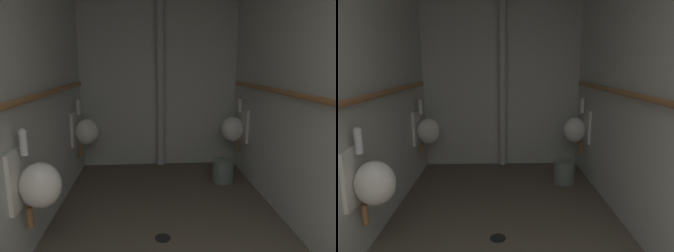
{
  "view_description": "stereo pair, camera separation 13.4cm",
  "coord_description": "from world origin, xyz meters",
  "views": [
    {
      "loc": [
        -0.19,
        0.22,
        1.5
      ],
      "look_at": [
        0.02,
        3.1,
        0.89
      ],
      "focal_mm": 31.38,
      "sensor_mm": 36.0,
      "label": 1
    },
    {
      "loc": [
        -0.06,
        0.22,
        1.5
      ],
      "look_at": [
        0.02,
        3.1,
        0.89
      ],
      "focal_mm": 31.38,
      "sensor_mm": 36.0,
      "label": 2
    }
  ],
  "objects": [
    {
      "name": "wall_right",
      "position": [
        1.17,
        2.26,
        1.34
      ],
      "size": [
        0.06,
        4.64,
        2.69
      ],
      "primitive_type": "cube",
      "color": "#B8BCB5",
      "rests_on": "ground"
    },
    {
      "name": "wall_back",
      "position": [
        0.0,
        4.55,
        1.34
      ],
      "size": [
        2.39,
        0.06,
        2.69
      ],
      "primitive_type": "cube",
      "color": "#B8BCB5",
      "rests_on": "ground"
    },
    {
      "name": "urinal_left_mid",
      "position": [
        -0.99,
        2.28,
        0.65
      ],
      "size": [
        0.32,
        0.3,
        0.76
      ],
      "color": "silver"
    },
    {
      "name": "urinal_left_far",
      "position": [
        -0.99,
        3.99,
        0.65
      ],
      "size": [
        0.32,
        0.3,
        0.76
      ],
      "color": "silver"
    },
    {
      "name": "urinal_right_mid",
      "position": [
        0.99,
        4.02,
        0.65
      ],
      "size": [
        0.32,
        0.3,
        0.76
      ],
      "color": "silver"
    },
    {
      "name": "supply_pipe_left",
      "position": [
        -1.08,
        2.25,
        1.25
      ],
      "size": [
        0.06,
        3.94,
        0.06
      ],
      "color": "#936038"
    },
    {
      "name": "supply_pipe_right",
      "position": [
        1.08,
        2.31,
        1.25
      ],
      "size": [
        0.06,
        3.89,
        0.06
      ],
      "color": "#936038"
    },
    {
      "name": "standpipe_back_wall",
      "position": [
        0.01,
        4.44,
        1.34
      ],
      "size": [
        0.11,
        0.11,
        2.64
      ],
      "primitive_type": "cylinder",
      "color": "#B2B2B2",
      "rests_on": "ground"
    },
    {
      "name": "floor_drain",
      "position": [
        -0.06,
        2.54,
        0.0
      ],
      "size": [
        0.14,
        0.14,
        0.01
      ],
      "primitive_type": "cylinder",
      "color": "black",
      "rests_on": "ground"
    },
    {
      "name": "waste_bin",
      "position": [
        0.79,
        3.77,
        0.14
      ],
      "size": [
        0.27,
        0.27,
        0.29
      ],
      "primitive_type": "cylinder",
      "color": "slate",
      "rests_on": "ground"
    }
  ]
}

